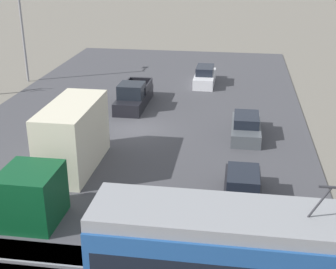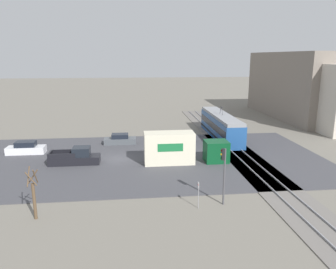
{
  "view_description": "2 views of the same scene",
  "coord_description": "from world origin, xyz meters",
  "px_view_note": "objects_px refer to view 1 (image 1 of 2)",
  "views": [
    {
      "loc": [
        -6.52,
        28.49,
        11.54
      ],
      "look_at": [
        -3.23,
        6.83,
        2.62
      ],
      "focal_mm": 50.0,
      "sensor_mm": 36.0,
      "label": 1
    },
    {
      "loc": [
        38.17,
        1.92,
        12.13
      ],
      "look_at": [
        -2.66,
        6.45,
        2.34
      ],
      "focal_mm": 35.0,
      "sensor_mm": 36.0,
      "label": 2
    }
  ],
  "objects_px": {
    "pickup_truck": "(134,97)",
    "light_rail_tram": "(325,267)",
    "sedan_car_1": "(242,189)",
    "street_lamp_near_crossing": "(23,27)",
    "box_truck": "(65,148)",
    "sedan_car_0": "(205,77)",
    "sedan_car_2": "(246,127)"
  },
  "relations": [
    {
      "from": "light_rail_tram",
      "to": "street_lamp_near_crossing",
      "type": "distance_m",
      "value": 34.11
    },
    {
      "from": "pickup_truck",
      "to": "sedan_car_1",
      "type": "xyz_separation_m",
      "value": [
        -8.24,
        13.2,
        -0.1
      ]
    },
    {
      "from": "light_rail_tram",
      "to": "sedan_car_0",
      "type": "relative_size",
      "value": 3.29
    },
    {
      "from": "box_truck",
      "to": "sedan_car_0",
      "type": "xyz_separation_m",
      "value": [
        -5.82,
        -19.07,
        -1.03
      ]
    },
    {
      "from": "sedan_car_0",
      "to": "light_rail_tram",
      "type": "bearing_deg",
      "value": 102.52
    },
    {
      "from": "pickup_truck",
      "to": "sedan_car_1",
      "type": "distance_m",
      "value": 15.56
    },
    {
      "from": "pickup_truck",
      "to": "sedan_car_2",
      "type": "relative_size",
      "value": 1.27
    },
    {
      "from": "box_truck",
      "to": "street_lamp_near_crossing",
      "type": "relative_size",
      "value": 1.17
    },
    {
      "from": "light_rail_tram",
      "to": "sedan_car_1",
      "type": "bearing_deg",
      "value": -69.0
    },
    {
      "from": "light_rail_tram",
      "to": "sedan_car_1",
      "type": "xyz_separation_m",
      "value": [
        2.64,
        -6.87,
        -1.08
      ]
    },
    {
      "from": "sedan_car_2",
      "to": "sedan_car_0",
      "type": "bearing_deg",
      "value": 106.83
    },
    {
      "from": "pickup_truck",
      "to": "sedan_car_1",
      "type": "height_order",
      "value": "pickup_truck"
    },
    {
      "from": "light_rail_tram",
      "to": "sedan_car_2",
      "type": "xyz_separation_m",
      "value": [
        2.44,
        -15.26,
        -1.13
      ]
    },
    {
      "from": "pickup_truck",
      "to": "sedan_car_2",
      "type": "distance_m",
      "value": 9.71
    },
    {
      "from": "sedan_car_2",
      "to": "street_lamp_near_crossing",
      "type": "relative_size",
      "value": 0.53
    },
    {
      "from": "pickup_truck",
      "to": "sedan_car_0",
      "type": "distance_m",
      "value": 8.51
    },
    {
      "from": "pickup_truck",
      "to": "light_rail_tram",
      "type": "bearing_deg",
      "value": 118.46
    },
    {
      "from": "box_truck",
      "to": "sedan_car_1",
      "type": "xyz_separation_m",
      "value": [
        -9.19,
        1.1,
        -1.04
      ]
    },
    {
      "from": "light_rail_tram",
      "to": "sedan_car_2",
      "type": "height_order",
      "value": "light_rail_tram"
    },
    {
      "from": "light_rail_tram",
      "to": "box_truck",
      "type": "bearing_deg",
      "value": -33.98
    },
    {
      "from": "light_rail_tram",
      "to": "street_lamp_near_crossing",
      "type": "height_order",
      "value": "street_lamp_near_crossing"
    },
    {
      "from": "sedan_car_1",
      "to": "sedan_car_2",
      "type": "bearing_deg",
      "value": 88.67
    },
    {
      "from": "light_rail_tram",
      "to": "sedan_car_0",
      "type": "height_order",
      "value": "light_rail_tram"
    },
    {
      "from": "street_lamp_near_crossing",
      "to": "light_rail_tram",
      "type": "bearing_deg",
      "value": 130.26
    },
    {
      "from": "sedan_car_1",
      "to": "street_lamp_near_crossing",
      "type": "distance_m",
      "value": 27.45
    },
    {
      "from": "sedan_car_0",
      "to": "pickup_truck",
      "type": "bearing_deg",
      "value": 55.06
    },
    {
      "from": "light_rail_tram",
      "to": "street_lamp_near_crossing",
      "type": "bearing_deg",
      "value": -49.74
    },
    {
      "from": "sedan_car_2",
      "to": "light_rail_tram",
      "type": "bearing_deg",
      "value": -80.91
    },
    {
      "from": "pickup_truck",
      "to": "sedan_car_2",
      "type": "height_order",
      "value": "pickup_truck"
    },
    {
      "from": "street_lamp_near_crossing",
      "to": "box_truck",
      "type": "bearing_deg",
      "value": 119.44
    },
    {
      "from": "sedan_car_1",
      "to": "street_lamp_near_crossing",
      "type": "height_order",
      "value": "street_lamp_near_crossing"
    },
    {
      "from": "box_truck",
      "to": "pickup_truck",
      "type": "bearing_deg",
      "value": -94.48
    }
  ]
}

